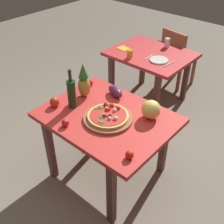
{
  "coord_description": "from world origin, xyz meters",
  "views": [
    {
      "loc": [
        1.31,
        -1.44,
        2.18
      ],
      "look_at": [
        0.04,
        0.02,
        0.77
      ],
      "focal_mm": 44.96,
      "sensor_mm": 36.0,
      "label": 1
    }
  ],
  "objects_px": {
    "wine_bottle": "(72,93)",
    "eggplant": "(115,91)",
    "display_table": "(107,124)",
    "drinking_glass_juice": "(130,54)",
    "dining_chair": "(177,55)",
    "drinking_glass_water": "(167,43)",
    "tomato_beside_pepper": "(129,155)",
    "background_table": "(151,60)",
    "melon": "(151,110)",
    "fork_utensil": "(149,57)",
    "dinner_plate": "(159,60)",
    "tomato_at_corner": "(90,82)",
    "napkin_folded": "(123,48)",
    "tomato_near_board": "(65,123)",
    "bell_pepper": "(55,102)",
    "pineapple_left": "(84,82)",
    "pizza": "(108,115)",
    "knife_utensil": "(169,64)"
  },
  "relations": [
    {
      "from": "drinking_glass_water",
      "to": "napkin_folded",
      "type": "distance_m",
      "value": 0.57
    },
    {
      "from": "tomato_at_corner",
      "to": "fork_utensil",
      "type": "bearing_deg",
      "value": 85.53
    },
    {
      "from": "pizza",
      "to": "tomato_at_corner",
      "type": "height_order",
      "value": "pizza"
    },
    {
      "from": "napkin_folded",
      "to": "display_table",
      "type": "bearing_deg",
      "value": -56.28
    },
    {
      "from": "dining_chair",
      "to": "eggplant",
      "type": "xyz_separation_m",
      "value": [
        0.27,
        -1.67,
        0.28
      ]
    },
    {
      "from": "eggplant",
      "to": "fork_utensil",
      "type": "height_order",
      "value": "eggplant"
    },
    {
      "from": "dining_chair",
      "to": "melon",
      "type": "distance_m",
      "value": 1.91
    },
    {
      "from": "dinner_plate",
      "to": "drinking_glass_water",
      "type": "bearing_deg",
      "value": 109.96
    },
    {
      "from": "drinking_glass_juice",
      "to": "melon",
      "type": "bearing_deg",
      "value": -43.19
    },
    {
      "from": "display_table",
      "to": "wine_bottle",
      "type": "relative_size",
      "value": 3.04
    },
    {
      "from": "dinner_plate",
      "to": "melon",
      "type": "bearing_deg",
      "value": -60.34
    },
    {
      "from": "background_table",
      "to": "tomato_at_corner",
      "type": "bearing_deg",
      "value": -90.89
    },
    {
      "from": "drinking_glass_water",
      "to": "tomato_at_corner",
      "type": "bearing_deg",
      "value": -92.74
    },
    {
      "from": "background_table",
      "to": "melon",
      "type": "xyz_separation_m",
      "value": [
        0.76,
        -1.11,
        0.19
      ]
    },
    {
      "from": "wine_bottle",
      "to": "bell_pepper",
      "type": "xyz_separation_m",
      "value": [
        -0.13,
        -0.1,
        -0.1
      ]
    },
    {
      "from": "fork_utensil",
      "to": "knife_utensil",
      "type": "height_order",
      "value": "same"
    },
    {
      "from": "tomato_near_board",
      "to": "napkin_folded",
      "type": "height_order",
      "value": "tomato_near_board"
    },
    {
      "from": "wine_bottle",
      "to": "tomato_near_board",
      "type": "distance_m",
      "value": 0.3
    },
    {
      "from": "bell_pepper",
      "to": "eggplant",
      "type": "bearing_deg",
      "value": 59.17
    },
    {
      "from": "tomato_at_corner",
      "to": "napkin_folded",
      "type": "xyz_separation_m",
      "value": [
        -0.33,
        0.93,
        -0.03
      ]
    },
    {
      "from": "knife_utensil",
      "to": "tomato_near_board",
      "type": "bearing_deg",
      "value": -86.96
    },
    {
      "from": "eggplant",
      "to": "pineapple_left",
      "type": "bearing_deg",
      "value": -138.31
    },
    {
      "from": "wine_bottle",
      "to": "dinner_plate",
      "type": "relative_size",
      "value": 1.68
    },
    {
      "from": "bell_pepper",
      "to": "fork_utensil",
      "type": "distance_m",
      "value": 1.41
    },
    {
      "from": "bell_pepper",
      "to": "tomato_beside_pepper",
      "type": "height_order",
      "value": "bell_pepper"
    },
    {
      "from": "melon",
      "to": "drinking_glass_water",
      "type": "xyz_separation_m",
      "value": [
        -0.71,
        1.39,
        -0.02
      ]
    },
    {
      "from": "pizza",
      "to": "pineapple_left",
      "type": "relative_size",
      "value": 1.05
    },
    {
      "from": "display_table",
      "to": "fork_utensil",
      "type": "xyz_separation_m",
      "value": [
        -0.4,
        1.21,
        0.1
      ]
    },
    {
      "from": "drinking_glass_water",
      "to": "dinner_plate",
      "type": "height_order",
      "value": "drinking_glass_water"
    },
    {
      "from": "display_table",
      "to": "eggplant",
      "type": "height_order",
      "value": "eggplant"
    },
    {
      "from": "pizza",
      "to": "bell_pepper",
      "type": "bearing_deg",
      "value": -160.31
    },
    {
      "from": "wine_bottle",
      "to": "fork_utensil",
      "type": "xyz_separation_m",
      "value": [
        -0.08,
        1.31,
        -0.14
      ]
    },
    {
      "from": "pineapple_left",
      "to": "fork_utensil",
      "type": "relative_size",
      "value": 1.87
    },
    {
      "from": "tomato_beside_pepper",
      "to": "knife_utensil",
      "type": "relative_size",
      "value": 0.36
    },
    {
      "from": "drinking_glass_juice",
      "to": "drinking_glass_water",
      "type": "bearing_deg",
      "value": 74.53
    },
    {
      "from": "display_table",
      "to": "drinking_glass_juice",
      "type": "height_order",
      "value": "drinking_glass_juice"
    },
    {
      "from": "eggplant",
      "to": "tomato_beside_pepper",
      "type": "relative_size",
      "value": 3.11
    },
    {
      "from": "dining_chair",
      "to": "drinking_glass_water",
      "type": "distance_m",
      "value": 0.45
    },
    {
      "from": "tomato_beside_pepper",
      "to": "dinner_plate",
      "type": "xyz_separation_m",
      "value": [
        -0.72,
        1.48,
        -0.02
      ]
    },
    {
      "from": "pineapple_left",
      "to": "tomato_near_board",
      "type": "bearing_deg",
      "value": -63.58
    },
    {
      "from": "bell_pepper",
      "to": "drinking_glass_water",
      "type": "relative_size",
      "value": 0.83
    },
    {
      "from": "background_table",
      "to": "fork_utensil",
      "type": "height_order",
      "value": "fork_utensil"
    },
    {
      "from": "tomato_near_board",
      "to": "bell_pepper",
      "type": "bearing_deg",
      "value": 156.21
    },
    {
      "from": "dinner_plate",
      "to": "fork_utensil",
      "type": "bearing_deg",
      "value": 180.0
    },
    {
      "from": "tomato_beside_pepper",
      "to": "drinking_glass_water",
      "type": "bearing_deg",
      "value": 114.76
    },
    {
      "from": "pizza",
      "to": "tomato_near_board",
      "type": "height_order",
      "value": "pizza"
    },
    {
      "from": "wine_bottle",
      "to": "eggplant",
      "type": "distance_m",
      "value": 0.44
    },
    {
      "from": "dining_chair",
      "to": "bell_pepper",
      "type": "xyz_separation_m",
      "value": [
        -0.02,
        -2.16,
        0.28
      ]
    },
    {
      "from": "wine_bottle",
      "to": "tomato_at_corner",
      "type": "height_order",
      "value": "wine_bottle"
    },
    {
      "from": "fork_utensil",
      "to": "dining_chair",
      "type": "bearing_deg",
      "value": 90.33
    }
  ]
}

